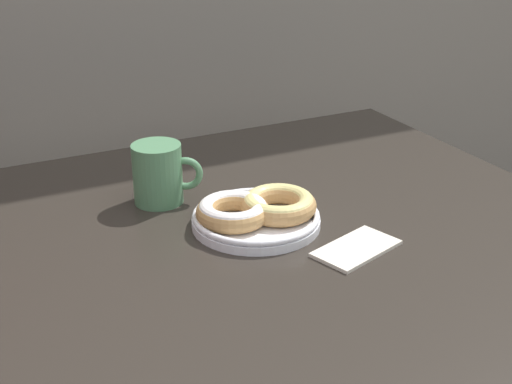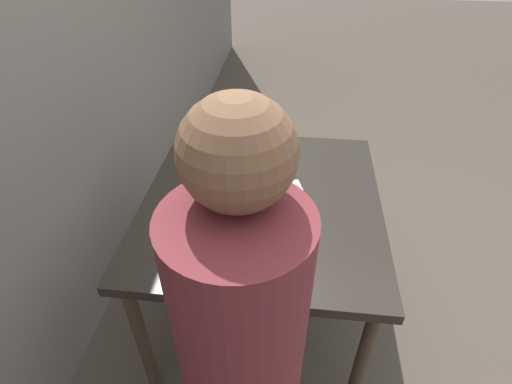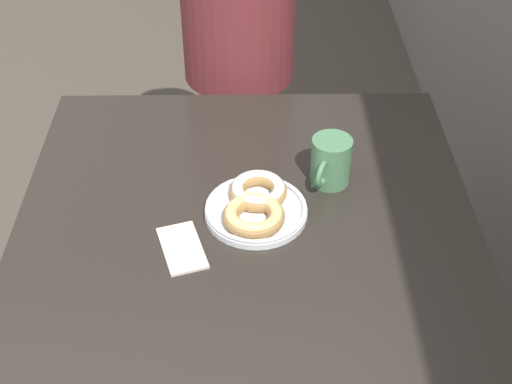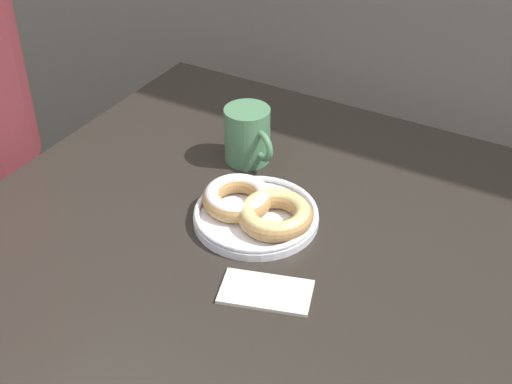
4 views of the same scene
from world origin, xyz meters
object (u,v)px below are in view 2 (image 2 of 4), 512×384
object	(u,v)px
dining_table	(262,212)
napkin	(294,191)
person_figure	(241,365)
donut_plate	(256,199)
coffee_mug	(210,208)

from	to	relation	value
dining_table	napkin	bearing A→B (deg)	-64.30
person_figure	donut_plate	bearing A→B (deg)	3.30
donut_plate	person_figure	size ratio (longest dim) A/B	0.17
dining_table	napkin	world-z (taller)	napkin
person_figure	napkin	distance (m)	0.79
donut_plate	person_figure	bearing A→B (deg)	-176.70
coffee_mug	donut_plate	bearing A→B (deg)	-55.89
donut_plate	napkin	distance (m)	0.18
dining_table	napkin	distance (m)	0.16
donut_plate	coffee_mug	size ratio (longest dim) A/B	2.11
coffee_mug	person_figure	world-z (taller)	person_figure
dining_table	napkin	size ratio (longest dim) A/B	6.64
coffee_mug	dining_table	bearing A→B (deg)	-50.66
donut_plate	coffee_mug	distance (m)	0.20
napkin	dining_table	bearing A→B (deg)	115.70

